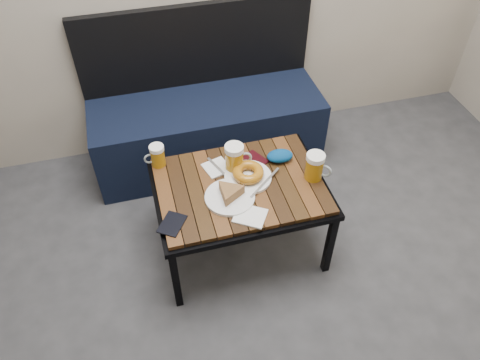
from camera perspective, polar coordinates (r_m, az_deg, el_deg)
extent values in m
cube|color=black|center=(2.97, -3.94, 5.94)|extent=(1.40, 0.50, 0.45)
cube|color=black|center=(2.90, -5.43, 16.05)|extent=(1.40, 0.05, 0.50)
cube|color=black|center=(2.27, -7.85, -11.93)|extent=(0.04, 0.03, 0.42)
cube|color=black|center=(2.41, 10.88, -7.73)|extent=(0.04, 0.03, 0.42)
cube|color=black|center=(2.62, -9.90, -1.88)|extent=(0.04, 0.04, 0.42)
cube|color=black|center=(2.74, 6.35, 1.23)|extent=(0.04, 0.04, 0.42)
cube|color=black|center=(2.30, 0.00, -1.14)|extent=(0.84, 0.62, 0.03)
cube|color=#3A1F0D|center=(2.28, 0.00, -0.69)|extent=(0.80, 0.58, 0.02)
cylinder|color=#AE730E|center=(2.38, -9.97, 2.77)|extent=(0.07, 0.07, 0.10)
cylinder|color=white|center=(2.34, -10.15, 3.84)|extent=(0.07, 0.07, 0.02)
torus|color=#8C999E|center=(2.38, -10.95, 2.57)|extent=(0.06, 0.01, 0.06)
cylinder|color=#AE730E|center=(2.31, -0.70, 2.44)|extent=(0.09, 0.09, 0.12)
cylinder|color=white|center=(2.26, -0.71, 3.85)|extent=(0.09, 0.09, 0.03)
torus|color=#8C999E|center=(2.32, 0.57, 2.65)|extent=(0.08, 0.02, 0.08)
cylinder|color=#AE730E|center=(2.30, 9.02, 1.41)|extent=(0.12, 0.12, 0.12)
cylinder|color=white|center=(2.25, 9.23, 2.76)|extent=(0.09, 0.09, 0.03)
torus|color=#8C999E|center=(2.29, 10.25, 1.10)|extent=(0.07, 0.05, 0.07)
cylinder|color=white|center=(2.20, -1.25, -2.10)|extent=(0.24, 0.24, 0.02)
cylinder|color=white|center=(2.30, 0.98, 0.37)|extent=(0.23, 0.23, 0.02)
torus|color=#934E0D|center=(2.28, 0.99, 0.94)|extent=(0.16, 0.16, 0.05)
cube|color=#A5A8AD|center=(2.26, 3.07, -0.29)|extent=(0.20, 0.17, 0.00)
cube|color=#A5A8AD|center=(2.24, 0.08, -0.88)|extent=(0.12, 0.15, 0.00)
cube|color=white|center=(2.35, -2.86, 1.52)|extent=(0.15, 0.15, 0.01)
cube|color=#A5A8AD|center=(2.35, -2.86, 1.63)|extent=(0.07, 0.15, 0.00)
cube|color=white|center=(2.13, 1.25, -4.39)|extent=(0.18, 0.18, 0.01)
cube|color=black|center=(2.12, -8.27, -5.31)|extent=(0.15, 0.16, 0.01)
cube|color=black|center=(2.40, 1.81, 2.50)|extent=(0.14, 0.15, 0.01)
ellipsoid|color=navy|center=(2.39, 4.88, 2.94)|extent=(0.14, 0.10, 0.06)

